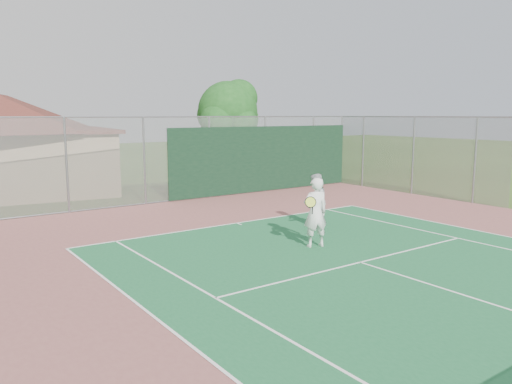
% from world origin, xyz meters
% --- Properties ---
extents(back_fence, '(20.08, 0.11, 3.53)m').
position_xyz_m(back_fence, '(2.11, 16.98, 1.67)').
color(back_fence, gray).
rests_on(back_fence, ground).
extents(side_fence_right, '(0.08, 9.00, 3.50)m').
position_xyz_m(side_fence_right, '(10.00, 12.50, 1.75)').
color(side_fence_right, gray).
rests_on(side_fence_right, ground).
extents(tree, '(3.99, 3.78, 5.56)m').
position_xyz_m(tree, '(6.45, 22.34, 3.66)').
color(tree, '#3A2315').
rests_on(tree, ground).
extents(player_white_front, '(1.05, 0.81, 1.90)m').
position_xyz_m(player_white_front, '(0.08, 8.13, 0.95)').
color(player_white_front, white).
rests_on(player_white_front, ground).
extents(player_grey_back, '(1.06, 0.99, 1.73)m').
position_xyz_m(player_grey_back, '(1.66, 9.85, 0.86)').
color(player_grey_back, '#A7A9AC').
rests_on(player_grey_back, ground).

